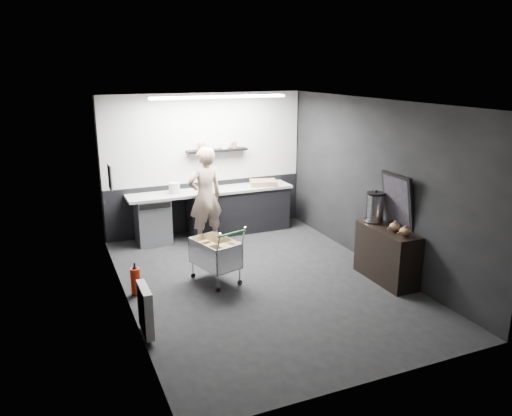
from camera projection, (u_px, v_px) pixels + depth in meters
name	position (u px, v px, depth m)	size (l,w,h in m)	color
floor	(262.00, 282.00, 7.64)	(5.50, 5.50, 0.00)	black
ceiling	(263.00, 102.00, 6.90)	(5.50, 5.50, 0.00)	white
wall_back	(205.00, 164.00, 9.70)	(5.50, 5.50, 0.00)	black
wall_front	(376.00, 262.00, 4.84)	(5.50, 5.50, 0.00)	black
wall_left	(123.00, 212.00, 6.52)	(5.50, 5.50, 0.00)	black
wall_right	(376.00, 184.00, 8.03)	(5.50, 5.50, 0.00)	black
kitchen_wall_panel	(205.00, 138.00, 9.55)	(3.95, 0.02, 1.70)	beige
dado_panel	(207.00, 206.00, 9.92)	(3.95, 0.02, 1.00)	black
floating_shelf	(217.00, 150.00, 9.59)	(1.20, 0.22, 0.04)	black
wall_clock	(272.00, 119.00, 9.98)	(0.20, 0.20, 0.03)	silver
poster	(110.00, 177.00, 7.62)	(0.02, 0.30, 0.40)	silver
poster_red_band	(110.00, 172.00, 7.60)	(0.01, 0.22, 0.10)	red
radiator	(145.00, 310.00, 6.02)	(0.10, 0.50, 0.60)	silver
ceiling_strip	(219.00, 97.00, 8.54)	(2.40, 0.20, 0.04)	white
prep_counter	(219.00, 211.00, 9.71)	(3.20, 0.61, 0.90)	black
person	(205.00, 196.00, 9.04)	(0.66, 0.43, 1.81)	beige
shopping_cart	(215.00, 255.00, 7.55)	(0.70, 0.95, 0.90)	silver
sideboard	(387.00, 247.00, 7.59)	(0.47, 1.11, 1.66)	black
fire_extinguisher	(136.00, 280.00, 7.17)	(0.14, 0.14, 0.47)	red
cardboard_box	(263.00, 183.00, 9.88)	(0.51, 0.39, 0.10)	#8B654A
pink_tub	(174.00, 188.00, 9.24)	(0.20, 0.20, 0.20)	beige
white_container	(210.00, 187.00, 9.45)	(0.16, 0.12, 0.14)	silver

